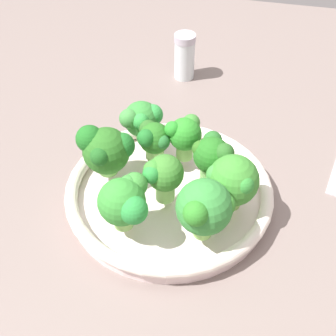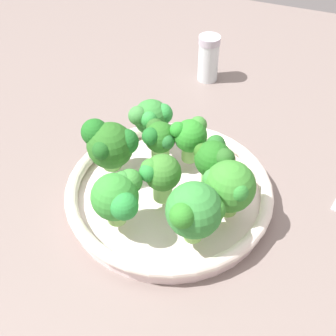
# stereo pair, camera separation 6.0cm
# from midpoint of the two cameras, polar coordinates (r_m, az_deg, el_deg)

# --- Properties ---
(ground_plane) EXTENTS (1.30, 1.30, 0.03)m
(ground_plane) POSITION_cam_midpoint_polar(r_m,az_deg,el_deg) (0.66, -2.34, -4.36)
(ground_plane) COLOR slate
(bowl) EXTENTS (0.27, 0.27, 0.03)m
(bowl) POSITION_cam_midpoint_polar(r_m,az_deg,el_deg) (0.63, -2.71, -3.09)
(bowl) COLOR silver
(bowl) RESTS_ON ground_plane
(broccoli_floret_0) EXTENTS (0.07, 0.07, 0.08)m
(broccoli_floret_0) POSITION_cam_midpoint_polar(r_m,az_deg,el_deg) (0.53, 1.19, -4.96)
(broccoli_floret_0) COLOR #83BF59
(broccoli_floret_0) RESTS_ON bowl
(broccoli_floret_1) EXTENTS (0.05, 0.05, 0.07)m
(broccoli_floret_1) POSITION_cam_midpoint_polar(r_m,az_deg,el_deg) (0.58, -3.62, -0.95)
(broccoli_floret_1) COLOR #8CC466
(broccoli_floret_1) RESTS_ON bowl
(broccoli_floret_2) EXTENTS (0.05, 0.05, 0.06)m
(broccoli_floret_2) POSITION_cam_midpoint_polar(r_m,az_deg,el_deg) (0.64, -0.69, 3.93)
(broccoli_floret_2) COLOR #80B859
(broccoli_floret_2) RESTS_ON bowl
(broccoli_floret_3) EXTENTS (0.05, 0.05, 0.07)m
(broccoli_floret_3) POSITION_cam_midpoint_polar(r_m,az_deg,el_deg) (0.61, 2.47, 1.44)
(broccoli_floret_3) COLOR #77B75D
(broccoli_floret_3) RESTS_ON bowl
(broccoli_floret_4) EXTENTS (0.07, 0.06, 0.07)m
(broccoli_floret_4) POSITION_cam_midpoint_polar(r_m,az_deg,el_deg) (0.55, -8.25, -4.07)
(broccoli_floret_4) COLOR #87BC5C
(broccoli_floret_4) RESTS_ON bowl
(broccoli_floret_5) EXTENTS (0.06, 0.06, 0.07)m
(broccoli_floret_5) POSITION_cam_midpoint_polar(r_m,az_deg,el_deg) (0.57, 4.75, -1.69)
(broccoli_floret_5) COLOR #8EC956
(broccoli_floret_5) RESTS_ON bowl
(broccoli_floret_6) EXTENTS (0.05, 0.05, 0.06)m
(broccoli_floret_6) POSITION_cam_midpoint_polar(r_m,az_deg,el_deg) (0.64, -4.44, 3.41)
(broccoli_floret_6) COLOR #9BD374
(broccoli_floret_6) RESTS_ON bowl
(broccoli_floret_7) EXTENTS (0.06, 0.06, 0.06)m
(broccoli_floret_7) POSITION_cam_midpoint_polar(r_m,az_deg,el_deg) (0.67, -5.70, 5.73)
(broccoli_floret_7) COLOR #7ABF5A
(broccoli_floret_7) RESTS_ON bowl
(broccoli_floret_8) EXTENTS (0.07, 0.08, 0.07)m
(broccoli_floret_8) POSITION_cam_midpoint_polar(r_m,az_deg,el_deg) (0.62, -10.17, 2.10)
(broccoli_floret_8) COLOR #76BE57
(broccoli_floret_8) RESTS_ON bowl
(pepper_shaker) EXTENTS (0.04, 0.04, 0.08)m
(pepper_shaker) POSITION_cam_midpoint_polar(r_m,az_deg,el_deg) (0.86, -0.06, 13.13)
(pepper_shaker) COLOR silver
(pepper_shaker) RESTS_ON ground_plane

